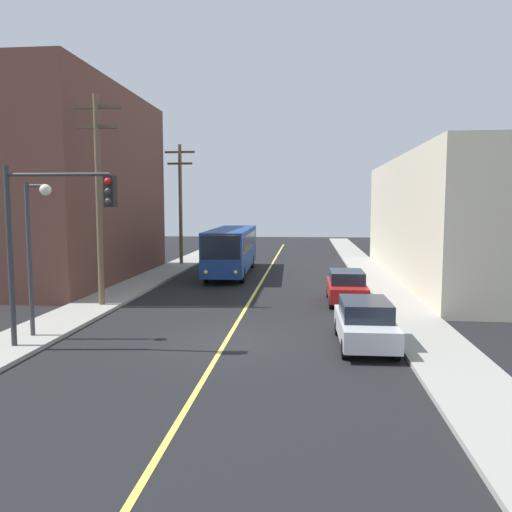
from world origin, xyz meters
TOP-DOWN VIEW (x-y plane):
  - ground_plane at (0.00, 0.00)m, footprint 120.00×120.00m
  - sidewalk_left at (-7.25, 10.00)m, footprint 2.50×90.00m
  - sidewalk_right at (7.25, 10.00)m, footprint 2.50×90.00m
  - lane_stripe_center at (0.00, 15.00)m, footprint 0.16×60.00m
  - building_left_brick at (-13.49, 13.84)m, footprint 10.00×16.77m
  - building_right_warehouse at (14.49, 16.39)m, footprint 12.00×24.68m
  - city_bus at (-2.41, 17.87)m, footprint 2.91×12.22m
  - parked_car_silver at (4.86, -0.24)m, footprint 1.87×4.42m
  - parked_car_red at (4.83, 7.61)m, footprint 1.82×4.40m
  - utility_pole_near at (-6.86, 5.40)m, footprint 2.40×0.28m
  - utility_pole_mid at (-7.27, 22.59)m, footprint 2.40×0.28m
  - traffic_signal_left_corner at (-5.41, -1.85)m, footprint 3.75×0.48m
  - street_lamp_left at (-6.83, -0.48)m, footprint 0.98×0.40m

SIDE VIEW (x-z plane):
  - ground_plane at x=0.00m, z-range 0.00..0.00m
  - lane_stripe_center at x=0.00m, z-range 0.00..0.01m
  - sidewalk_left at x=-7.25m, z-range 0.00..0.15m
  - sidewalk_right at x=7.25m, z-range 0.00..0.15m
  - parked_car_silver at x=4.86m, z-range 0.03..1.65m
  - parked_car_red at x=4.83m, z-range 0.03..1.65m
  - city_bus at x=-2.41m, z-range 0.22..3.42m
  - street_lamp_left at x=-6.83m, z-range 0.99..6.49m
  - building_right_warehouse at x=14.49m, z-range 0.00..7.89m
  - traffic_signal_left_corner at x=-5.41m, z-range 1.30..7.30m
  - utility_pole_mid at x=-7.27m, z-range 0.64..10.13m
  - utility_pole_near at x=-6.86m, z-range 0.65..10.46m
  - building_left_brick at x=-13.49m, z-range 0.00..12.14m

